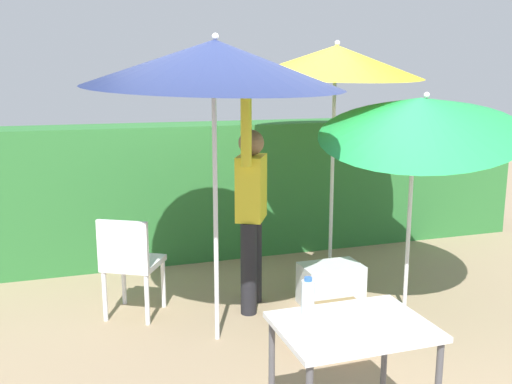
% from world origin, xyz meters
% --- Properties ---
extents(ground_plane, '(24.00, 24.00, 0.00)m').
position_xyz_m(ground_plane, '(0.00, 0.00, 0.00)').
color(ground_plane, '#9E8466').
extents(hedge_row, '(8.00, 0.70, 1.52)m').
position_xyz_m(hedge_row, '(0.00, 2.20, 0.76)').
color(hedge_row, '#2D7033').
rests_on(hedge_row, ground_plane).
extents(umbrella_rainbow, '(1.68, 1.70, 2.39)m').
position_xyz_m(umbrella_rainbow, '(1.02, 0.95, 2.19)').
color(umbrella_rainbow, silver).
rests_on(umbrella_rainbow, ground_plane).
extents(umbrella_orange, '(1.81, 1.74, 2.21)m').
position_xyz_m(umbrella_orange, '(1.33, -0.03, 1.73)').
color(umbrella_orange, silver).
rests_on(umbrella_orange, ground_plane).
extents(umbrella_yellow, '(1.92, 1.93, 2.36)m').
position_xyz_m(umbrella_yellow, '(-0.42, -0.02, 2.13)').
color(umbrella_yellow, silver).
rests_on(umbrella_yellow, ground_plane).
extents(person_vendor, '(0.36, 0.53, 1.88)m').
position_xyz_m(person_vendor, '(0.02, 0.49, 0.93)').
color(person_vendor, black).
rests_on(person_vendor, ground_plane).
extents(chair_plastic, '(0.60, 0.60, 0.89)m').
position_xyz_m(chair_plastic, '(-1.02, 0.61, 0.51)').
color(chair_plastic, silver).
rests_on(chair_plastic, ground_plane).
extents(cooler_box, '(0.55, 0.35, 0.38)m').
position_xyz_m(cooler_box, '(0.72, 0.33, 0.19)').
color(cooler_box, silver).
rests_on(cooler_box, ground_plane).
extents(crate_cardboard, '(0.44, 0.32, 0.32)m').
position_xyz_m(crate_cardboard, '(0.42, -0.43, 0.16)').
color(crate_cardboard, '#9E7A4C').
rests_on(crate_cardboard, ground_plane).
extents(folding_table, '(0.80, 0.60, 0.77)m').
position_xyz_m(folding_table, '(-0.09, -1.61, 0.67)').
color(folding_table, '#4C4C51').
rests_on(folding_table, ground_plane).
extents(bottle_water, '(0.07, 0.07, 0.24)m').
position_xyz_m(bottle_water, '(-0.30, -1.49, 0.88)').
color(bottle_water, silver).
rests_on(bottle_water, folding_table).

